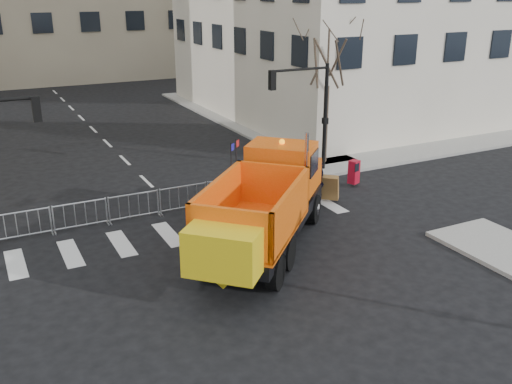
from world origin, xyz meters
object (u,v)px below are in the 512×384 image
plow_truck (264,203)px  newspaper_box (354,172)px  cop_b (312,179)px  cop_a (266,180)px  cop_c (319,182)px

plow_truck → newspaper_box: 8.25m
cop_b → newspaper_box: 2.90m
plow_truck → cop_a: (2.41, 4.38, -0.83)m
cop_a → cop_b: (1.78, -0.86, 0.04)m
plow_truck → newspaper_box: plow_truck is taller
plow_truck → cop_a: 5.06m
cop_a → cop_b: 1.98m
cop_a → newspaper_box: 4.58m
cop_c → newspaper_box: 2.88m
cop_b → cop_c: cop_b is taller
plow_truck → cop_a: size_ratio=4.85×
cop_b → cop_c: size_ratio=1.05×
newspaper_box → cop_c: bearing=179.5°
newspaper_box → cop_a: bearing=155.9°
cop_c → plow_truck: bearing=-25.9°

